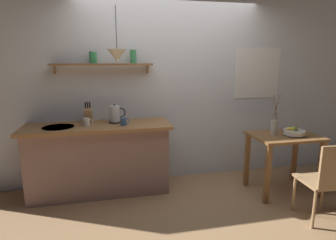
{
  "coord_description": "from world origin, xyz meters",
  "views": [
    {
      "loc": [
        -0.87,
        -3.26,
        1.72
      ],
      "look_at": [
        -0.1,
        0.25,
        0.95
      ],
      "focal_mm": 30.05,
      "sensor_mm": 36.0,
      "label": 1
    }
  ],
  "objects_px": {
    "fruit_bowl": "(294,132)",
    "twig_vase": "(274,127)",
    "dining_table": "(284,147)",
    "pendant_lamp": "(117,55)",
    "knife_block": "(88,115)",
    "coffee_mug_by_sink": "(87,122)",
    "dining_chair_near": "(327,179)",
    "coffee_mug_spare": "(124,121)",
    "electric_kettle": "(115,114)"
  },
  "relations": [
    {
      "from": "fruit_bowl",
      "to": "twig_vase",
      "type": "distance_m",
      "value": 0.25
    },
    {
      "from": "dining_table",
      "to": "pendant_lamp",
      "type": "xyz_separation_m",
      "value": [
        -2.07,
        0.37,
        1.15
      ]
    },
    {
      "from": "knife_block",
      "to": "coffee_mug_by_sink",
      "type": "distance_m",
      "value": 0.19
    },
    {
      "from": "dining_chair_near",
      "to": "fruit_bowl",
      "type": "relative_size",
      "value": 3.4
    },
    {
      "from": "twig_vase",
      "to": "coffee_mug_by_sink",
      "type": "relative_size",
      "value": 4.45
    },
    {
      "from": "knife_block",
      "to": "coffee_mug_by_sink",
      "type": "xyz_separation_m",
      "value": [
        -0.01,
        -0.18,
        -0.06
      ]
    },
    {
      "from": "twig_vase",
      "to": "coffee_mug_spare",
      "type": "distance_m",
      "value": 1.92
    },
    {
      "from": "knife_block",
      "to": "pendant_lamp",
      "type": "xyz_separation_m",
      "value": [
        0.38,
        -0.23,
        0.74
      ]
    },
    {
      "from": "dining_chair_near",
      "to": "fruit_bowl",
      "type": "xyz_separation_m",
      "value": [
        0.08,
        0.7,
        0.33
      ]
    },
    {
      "from": "dining_table",
      "to": "electric_kettle",
      "type": "distance_m",
      "value": 2.23
    },
    {
      "from": "dining_chair_near",
      "to": "coffee_mug_spare",
      "type": "bearing_deg",
      "value": 150.99
    },
    {
      "from": "twig_vase",
      "to": "dining_chair_near",
      "type": "bearing_deg",
      "value": -80.26
    },
    {
      "from": "dining_chair_near",
      "to": "knife_block",
      "type": "xyz_separation_m",
      "value": [
        -2.47,
        1.35,
        0.53
      ]
    },
    {
      "from": "dining_table",
      "to": "pendant_lamp",
      "type": "distance_m",
      "value": 2.4
    },
    {
      "from": "pendant_lamp",
      "to": "dining_table",
      "type": "bearing_deg",
      "value": -10.17
    },
    {
      "from": "dining_table",
      "to": "coffee_mug_by_sink",
      "type": "xyz_separation_m",
      "value": [
        -2.47,
        0.43,
        0.35
      ]
    },
    {
      "from": "knife_block",
      "to": "coffee_mug_spare",
      "type": "bearing_deg",
      "value": -27.37
    },
    {
      "from": "electric_kettle",
      "to": "knife_block",
      "type": "distance_m",
      "value": 0.34
    },
    {
      "from": "electric_kettle",
      "to": "dining_chair_near",
      "type": "bearing_deg",
      "value": -31.31
    },
    {
      "from": "coffee_mug_spare",
      "to": "dining_table",
      "type": "bearing_deg",
      "value": -10.57
    },
    {
      "from": "coffee_mug_spare",
      "to": "pendant_lamp",
      "type": "height_order",
      "value": "pendant_lamp"
    },
    {
      "from": "knife_block",
      "to": "pendant_lamp",
      "type": "bearing_deg",
      "value": -31.05
    },
    {
      "from": "coffee_mug_spare",
      "to": "knife_block",
      "type": "bearing_deg",
      "value": 152.63
    },
    {
      "from": "twig_vase",
      "to": "knife_block",
      "type": "bearing_deg",
      "value": 166.61
    },
    {
      "from": "twig_vase",
      "to": "pendant_lamp",
      "type": "relative_size",
      "value": 0.86
    },
    {
      "from": "electric_kettle",
      "to": "coffee_mug_by_sink",
      "type": "xyz_separation_m",
      "value": [
        -0.35,
        -0.12,
        -0.06
      ]
    },
    {
      "from": "fruit_bowl",
      "to": "electric_kettle",
      "type": "distance_m",
      "value": 2.3
    },
    {
      "from": "dining_table",
      "to": "electric_kettle",
      "type": "relative_size",
      "value": 3.41
    },
    {
      "from": "fruit_bowl",
      "to": "dining_chair_near",
      "type": "bearing_deg",
      "value": -96.78
    },
    {
      "from": "twig_vase",
      "to": "electric_kettle",
      "type": "bearing_deg",
      "value": 165.95
    },
    {
      "from": "dining_table",
      "to": "knife_block",
      "type": "distance_m",
      "value": 2.56
    },
    {
      "from": "dining_table",
      "to": "knife_block",
      "type": "bearing_deg",
      "value": 166.21
    },
    {
      "from": "dining_chair_near",
      "to": "twig_vase",
      "type": "distance_m",
      "value": 0.9
    },
    {
      "from": "fruit_bowl",
      "to": "coffee_mug_by_sink",
      "type": "bearing_deg",
      "value": 169.49
    },
    {
      "from": "twig_vase",
      "to": "electric_kettle",
      "type": "xyz_separation_m",
      "value": [
        -1.99,
        0.5,
        0.15
      ]
    },
    {
      "from": "dining_chair_near",
      "to": "coffee_mug_by_sink",
      "type": "xyz_separation_m",
      "value": [
        -2.48,
        1.17,
        0.47
      ]
    },
    {
      "from": "dining_chair_near",
      "to": "twig_vase",
      "type": "bearing_deg",
      "value": 99.74
    },
    {
      "from": "knife_block",
      "to": "dining_table",
      "type": "bearing_deg",
      "value": -13.79
    },
    {
      "from": "twig_vase",
      "to": "coffee_mug_spare",
      "type": "xyz_separation_m",
      "value": [
        -1.89,
        0.33,
        0.09
      ]
    },
    {
      "from": "dining_chair_near",
      "to": "coffee_mug_spare",
      "type": "distance_m",
      "value": 2.37
    },
    {
      "from": "coffee_mug_spare",
      "to": "fruit_bowl",
      "type": "bearing_deg",
      "value": -11.41
    },
    {
      "from": "twig_vase",
      "to": "coffee_mug_spare",
      "type": "bearing_deg",
      "value": 170.16
    },
    {
      "from": "dining_chair_near",
      "to": "pendant_lamp",
      "type": "height_order",
      "value": "pendant_lamp"
    },
    {
      "from": "twig_vase",
      "to": "electric_kettle",
      "type": "height_order",
      "value": "twig_vase"
    },
    {
      "from": "fruit_bowl",
      "to": "coffee_mug_spare",
      "type": "distance_m",
      "value": 2.16
    },
    {
      "from": "twig_vase",
      "to": "knife_block",
      "type": "relative_size",
      "value": 1.94
    },
    {
      "from": "dining_table",
      "to": "fruit_bowl",
      "type": "bearing_deg",
      "value": -28.3
    },
    {
      "from": "dining_chair_near",
      "to": "electric_kettle",
      "type": "distance_m",
      "value": 2.55
    },
    {
      "from": "knife_block",
      "to": "coffee_mug_spare",
      "type": "relative_size",
      "value": 2.39
    },
    {
      "from": "fruit_bowl",
      "to": "coffee_mug_by_sink",
      "type": "relative_size",
      "value": 2.14
    }
  ]
}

